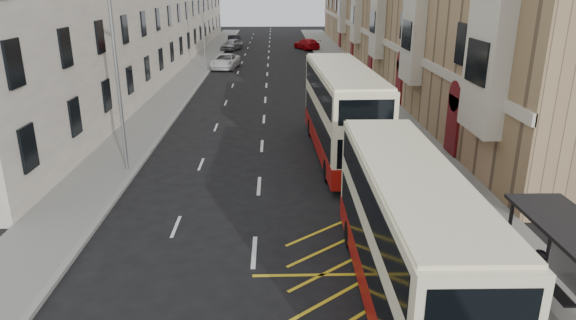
{
  "coord_description": "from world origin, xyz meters",
  "views": [
    {
      "loc": [
        0.75,
        -11.42,
        8.62
      ],
      "look_at": [
        1.24,
        7.43,
        2.11
      ],
      "focal_mm": 32.0,
      "sensor_mm": 36.0,
      "label": 1
    }
  ],
  "objects_px": {
    "car_dark": "(234,41)",
    "car_red": "(307,44)",
    "double_decker_front": "(406,236)",
    "pedestrian_far": "(442,189)",
    "street_lamp_far": "(204,25)",
    "pedestrian_mid": "(538,279)",
    "car_silver": "(232,45)",
    "street_lamp_near": "(118,76)",
    "double_decker_rear": "(342,112)",
    "white_van": "(225,61)"
  },
  "relations": [
    {
      "from": "double_decker_rear",
      "to": "street_lamp_far",
      "type": "bearing_deg",
      "value": 108.8
    },
    {
      "from": "double_decker_front",
      "to": "pedestrian_far",
      "type": "relative_size",
      "value": 5.74
    },
    {
      "from": "double_decker_front",
      "to": "car_red",
      "type": "xyz_separation_m",
      "value": [
        0.9,
        59.13,
        -1.34
      ]
    },
    {
      "from": "pedestrian_far",
      "to": "car_silver",
      "type": "distance_m",
      "value": 53.95
    },
    {
      "from": "pedestrian_far",
      "to": "car_dark",
      "type": "height_order",
      "value": "pedestrian_far"
    },
    {
      "from": "car_red",
      "to": "car_silver",
      "type": "bearing_deg",
      "value": -17.04
    },
    {
      "from": "car_silver",
      "to": "street_lamp_far",
      "type": "bearing_deg",
      "value": -76.67
    },
    {
      "from": "street_lamp_near",
      "to": "car_dark",
      "type": "relative_size",
      "value": 1.72
    },
    {
      "from": "car_silver",
      "to": "car_red",
      "type": "height_order",
      "value": "car_silver"
    },
    {
      "from": "pedestrian_far",
      "to": "car_dark",
      "type": "distance_m",
      "value": 58.82
    },
    {
      "from": "car_dark",
      "to": "car_red",
      "type": "distance_m",
      "value": 11.13
    },
    {
      "from": "car_red",
      "to": "pedestrian_mid",
      "type": "bearing_deg",
      "value": 71.18
    },
    {
      "from": "pedestrian_mid",
      "to": "car_red",
      "type": "xyz_separation_m",
      "value": [
        -2.66,
        59.63,
        -0.26
      ]
    },
    {
      "from": "pedestrian_far",
      "to": "car_dark",
      "type": "xyz_separation_m",
      "value": [
        -12.33,
        57.51,
        -0.28
      ]
    },
    {
      "from": "street_lamp_near",
      "to": "double_decker_front",
      "type": "xyz_separation_m",
      "value": [
        10.65,
        -10.97,
        -2.55
      ]
    },
    {
      "from": "pedestrian_far",
      "to": "car_red",
      "type": "xyz_separation_m",
      "value": [
        -2.02,
        53.3,
        -0.3
      ]
    },
    {
      "from": "pedestrian_far",
      "to": "car_dark",
      "type": "relative_size",
      "value": 0.39
    },
    {
      "from": "white_van",
      "to": "car_red",
      "type": "height_order",
      "value": "white_van"
    },
    {
      "from": "car_silver",
      "to": "pedestrian_mid",
      "type": "bearing_deg",
      "value": -60.02
    },
    {
      "from": "white_van",
      "to": "car_silver",
      "type": "xyz_separation_m",
      "value": [
        -0.55,
        15.63,
        0.02
      ]
    },
    {
      "from": "street_lamp_near",
      "to": "car_silver",
      "type": "bearing_deg",
      "value": 88.43
    },
    {
      "from": "car_red",
      "to": "white_van",
      "type": "bearing_deg",
      "value": 38.04
    },
    {
      "from": "double_decker_front",
      "to": "car_silver",
      "type": "distance_m",
      "value": 59.11
    },
    {
      "from": "double_decker_front",
      "to": "pedestrian_mid",
      "type": "height_order",
      "value": "double_decker_front"
    },
    {
      "from": "double_decker_front",
      "to": "car_red",
      "type": "bearing_deg",
      "value": 89.62
    },
    {
      "from": "double_decker_rear",
      "to": "car_red",
      "type": "height_order",
      "value": "double_decker_rear"
    },
    {
      "from": "car_silver",
      "to": "car_red",
      "type": "relative_size",
      "value": 0.88
    },
    {
      "from": "double_decker_front",
      "to": "car_dark",
      "type": "distance_m",
      "value": 64.04
    },
    {
      "from": "white_van",
      "to": "car_red",
      "type": "bearing_deg",
      "value": 66.74
    },
    {
      "from": "double_decker_rear",
      "to": "car_dark",
      "type": "bearing_deg",
      "value": 98.53
    },
    {
      "from": "street_lamp_far",
      "to": "pedestrian_mid",
      "type": "height_order",
      "value": "street_lamp_far"
    },
    {
      "from": "street_lamp_far",
      "to": "car_dark",
      "type": "xyz_separation_m",
      "value": [
        1.24,
        22.37,
        -3.87
      ]
    },
    {
      "from": "car_dark",
      "to": "car_red",
      "type": "xyz_separation_m",
      "value": [
        10.31,
        -4.2,
        -0.02
      ]
    },
    {
      "from": "double_decker_rear",
      "to": "car_silver",
      "type": "height_order",
      "value": "double_decker_rear"
    },
    {
      "from": "pedestrian_far",
      "to": "car_red",
      "type": "distance_m",
      "value": 53.34
    },
    {
      "from": "pedestrian_far",
      "to": "car_red",
      "type": "height_order",
      "value": "pedestrian_far"
    },
    {
      "from": "double_decker_rear",
      "to": "car_red",
      "type": "relative_size",
      "value": 2.28
    },
    {
      "from": "car_red",
      "to": "pedestrian_far",
      "type": "bearing_deg",
      "value": 70.81
    },
    {
      "from": "car_dark",
      "to": "pedestrian_mid",
      "type": "bearing_deg",
      "value": -77.96
    },
    {
      "from": "double_decker_front",
      "to": "double_decker_rear",
      "type": "height_order",
      "value": "double_decker_rear"
    },
    {
      "from": "street_lamp_far",
      "to": "double_decker_front",
      "type": "xyz_separation_m",
      "value": [
        10.65,
        -40.97,
        -2.55
      ]
    },
    {
      "from": "car_dark",
      "to": "pedestrian_far",
      "type": "bearing_deg",
      "value": -77.34
    },
    {
      "from": "car_silver",
      "to": "double_decker_front",
      "type": "bearing_deg",
      "value": -63.29
    },
    {
      "from": "car_silver",
      "to": "car_dark",
      "type": "distance_m",
      "value": 4.98
    },
    {
      "from": "pedestrian_mid",
      "to": "double_decker_rear",
      "type": "bearing_deg",
      "value": 90.33
    },
    {
      "from": "street_lamp_far",
      "to": "pedestrian_mid",
      "type": "relative_size",
      "value": 4.68
    },
    {
      "from": "pedestrian_mid",
      "to": "white_van",
      "type": "distance_m",
      "value": 44.96
    },
    {
      "from": "double_decker_rear",
      "to": "pedestrian_mid",
      "type": "xyz_separation_m",
      "value": [
        3.67,
        -13.69,
        -1.35
      ]
    },
    {
      "from": "street_lamp_far",
      "to": "pedestrian_far",
      "type": "bearing_deg",
      "value": -68.88
    },
    {
      "from": "pedestrian_mid",
      "to": "car_dark",
      "type": "bearing_deg",
      "value": 86.81
    }
  ]
}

